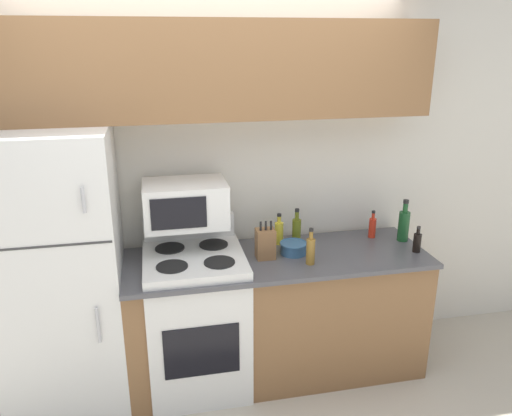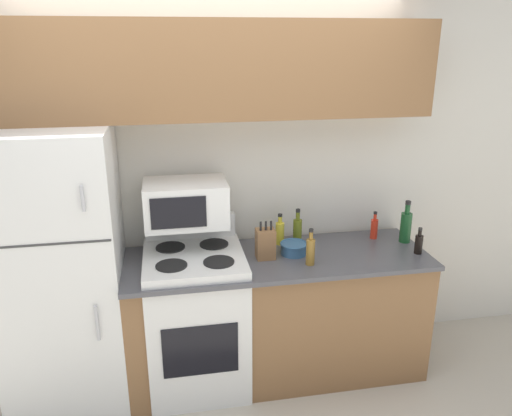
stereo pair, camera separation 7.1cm
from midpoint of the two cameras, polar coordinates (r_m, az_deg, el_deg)
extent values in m
plane|color=beige|center=(3.45, -2.18, -21.68)|extent=(12.00, 12.00, 0.00)
cube|color=silver|center=(3.46, -4.16, 2.56)|extent=(8.00, 0.05, 2.55)
cube|color=brown|center=(3.51, 2.96, -12.27)|extent=(1.99, 0.64, 0.86)
cube|color=#4C4C51|center=(3.29, 3.17, -5.81)|extent=(1.99, 0.68, 0.03)
cube|color=white|center=(3.29, -20.78, -6.81)|extent=(0.73, 0.67, 1.77)
cube|color=#383838|center=(2.87, -22.56, -3.87)|extent=(0.71, 0.01, 0.01)
cylinder|color=#B7B7BC|center=(2.73, -18.52, 1.01)|extent=(0.02, 0.02, 0.14)
cylinder|color=#B7B7BC|center=(3.03, -17.04, -12.48)|extent=(0.02, 0.02, 0.22)
cube|color=brown|center=(3.13, -4.07, 15.49)|extent=(2.71, 0.35, 0.58)
cube|color=white|center=(3.41, -6.20, -12.60)|extent=(0.64, 0.64, 0.94)
cube|color=black|center=(3.15, -5.69, -15.93)|extent=(0.46, 0.01, 0.34)
cube|color=#2D2D2D|center=(3.19, -6.49, -5.44)|extent=(0.61, 0.61, 0.01)
cube|color=white|center=(3.44, -6.93, -2.07)|extent=(0.61, 0.06, 0.16)
cylinder|color=black|center=(3.05, -8.99, -6.51)|extent=(0.19, 0.19, 0.01)
cylinder|color=black|center=(3.07, -3.62, -6.16)|extent=(0.19, 0.19, 0.01)
cylinder|color=black|center=(3.31, -9.16, -4.45)|extent=(0.19, 0.19, 0.01)
cylinder|color=black|center=(3.32, -4.22, -4.14)|extent=(0.19, 0.19, 0.01)
cube|color=white|center=(3.20, -7.41, 0.57)|extent=(0.52, 0.36, 0.28)
cube|color=black|center=(3.02, -8.18, -0.56)|extent=(0.33, 0.01, 0.20)
cube|color=brown|center=(3.22, 1.71, -4.12)|extent=(0.12, 0.11, 0.20)
cylinder|color=black|center=(3.16, 1.18, -2.09)|extent=(0.01, 0.01, 0.06)
cylinder|color=black|center=(3.16, 1.77, -2.05)|extent=(0.01, 0.01, 0.06)
cylinder|color=black|center=(3.17, 2.37, -2.01)|extent=(0.01, 0.01, 0.06)
cylinder|color=#335B84|center=(3.31, 4.94, -4.67)|extent=(0.17, 0.17, 0.07)
torus|color=#335B84|center=(3.30, 4.96, -4.09)|extent=(0.18, 0.18, 0.01)
cylinder|color=black|center=(3.48, 18.64, -3.97)|extent=(0.05, 0.05, 0.13)
cylinder|color=black|center=(3.45, 18.79, -2.70)|extent=(0.02, 0.02, 0.04)
cylinder|color=black|center=(3.44, 18.83, -2.29)|extent=(0.03, 0.03, 0.01)
cylinder|color=#194C23|center=(3.63, 17.26, -2.16)|extent=(0.08, 0.08, 0.21)
cylinder|color=#194C23|center=(3.59, 17.47, -0.10)|extent=(0.03, 0.03, 0.07)
cylinder|color=black|center=(3.57, 17.54, 0.58)|extent=(0.04, 0.04, 0.02)
cylinder|color=red|center=(3.65, 13.89, -2.35)|extent=(0.05, 0.05, 0.14)
cylinder|color=red|center=(3.61, 14.00, -0.99)|extent=(0.02, 0.02, 0.04)
cylinder|color=black|center=(3.60, 14.04, -0.54)|extent=(0.02, 0.03, 0.02)
cylinder|color=olive|center=(3.16, 6.87, -5.03)|extent=(0.06, 0.06, 0.17)
cylinder|color=olive|center=(3.11, 6.95, -3.17)|extent=(0.03, 0.03, 0.05)
cylinder|color=black|center=(3.10, 6.98, -2.55)|extent=(0.03, 0.03, 0.02)
cylinder|color=#5B6619|center=(3.44, 5.34, -2.79)|extent=(0.06, 0.06, 0.18)
cylinder|color=#5B6619|center=(3.40, 5.40, -0.92)|extent=(0.03, 0.03, 0.06)
cylinder|color=black|center=(3.38, 5.42, -0.30)|extent=(0.03, 0.03, 0.02)
cylinder|color=gold|center=(3.45, 3.33, -2.93)|extent=(0.06, 0.06, 0.15)
cylinder|color=gold|center=(3.41, 3.36, -1.35)|extent=(0.03, 0.03, 0.05)
cylinder|color=black|center=(3.40, 3.37, -0.83)|extent=(0.03, 0.03, 0.02)
camera|label=1|loc=(0.04, -89.35, 0.22)|focal=35.00mm
camera|label=2|loc=(0.04, 90.65, -0.22)|focal=35.00mm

